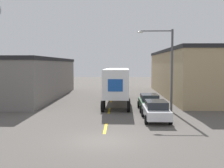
{
  "coord_description": "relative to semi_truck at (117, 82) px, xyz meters",
  "views": [
    {
      "loc": [
        0.91,
        -15.82,
        4.41
      ],
      "look_at": [
        0.3,
        9.49,
        2.59
      ],
      "focal_mm": 45.0,
      "sensor_mm": 36.0,
      "label": 1
    }
  ],
  "objects": [
    {
      "name": "ground_plane",
      "position": [
        -0.75,
        -15.44,
        -2.34
      ],
      "size": [
        160.0,
        160.0,
        0.0
      ],
      "primitive_type": "plane",
      "color": "#56514C"
    },
    {
      "name": "parked_car_right_mid",
      "position": [
        3.06,
        -4.69,
        -1.52
      ],
      "size": [
        2.0,
        4.73,
        1.56
      ],
      "color": "#2D5B38",
      "rests_on": "ground_plane"
    },
    {
      "name": "street_lamp",
      "position": [
        4.58,
        -5.45,
        2.15
      ],
      "size": [
        3.31,
        0.32,
        7.55
      ],
      "color": "#4C4C51",
      "rests_on": "ground_plane"
    },
    {
      "name": "parked_car_right_near",
      "position": [
        3.06,
        -9.51,
        -1.52
      ],
      "size": [
        2.0,
        4.73,
        1.56
      ],
      "color": "silver",
      "rests_on": "ground_plane"
    },
    {
      "name": "semi_truck",
      "position": [
        0.0,
        0.0,
        0.0
      ],
      "size": [
        2.96,
        13.24,
        3.89
      ],
      "rotation": [
        0.0,
        0.0,
        -0.02
      ],
      "color": "navy",
      "rests_on": "ground_plane"
    },
    {
      "name": "road_centerline",
      "position": [
        -0.75,
        -5.03,
        -2.33
      ],
      "size": [
        0.2,
        17.74,
        0.01
      ],
      "color": "gold",
      "rests_on": "ground_plane"
    },
    {
      "name": "warehouse_right",
      "position": [
        11.63,
        7.65,
        0.82
      ],
      "size": [
        11.16,
        25.47,
        6.31
      ],
      "color": "tan",
      "rests_on": "ground_plane"
    },
    {
      "name": "warehouse_left",
      "position": [
        -13.73,
        5.57,
        0.26
      ],
      "size": [
        12.36,
        23.05,
        5.19
      ],
      "color": "slate",
      "rests_on": "ground_plane"
    }
  ]
}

